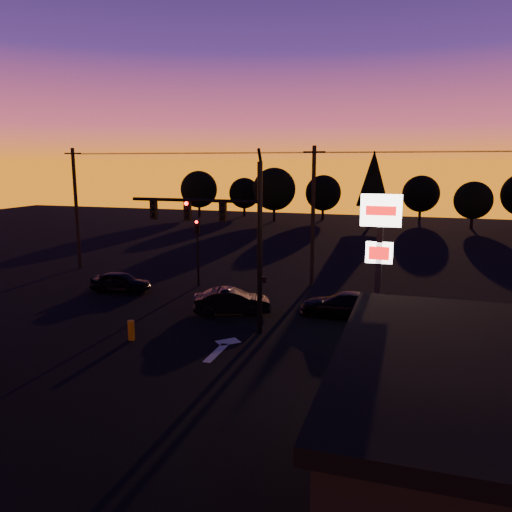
{
  "coord_description": "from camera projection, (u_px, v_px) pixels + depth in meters",
  "views": [
    {
      "loc": [
        8.14,
        -17.6,
        7.97
      ],
      "look_at": [
        1.0,
        5.0,
        3.5
      ],
      "focal_mm": 35.0,
      "sensor_mm": 36.0,
      "label": 1
    }
  ],
  "objects": [
    {
      "name": "tree_1",
      "position": [
        244.0,
        193.0,
        74.14
      ],
      "size": [
        4.54,
        4.54,
        5.71
      ],
      "color": "black",
      "rests_on": "ground"
    },
    {
      "name": "tree_2",
      "position": [
        274.0,
        189.0,
        67.51
      ],
      "size": [
        5.77,
        5.78,
        7.26
      ],
      "color": "black",
      "rests_on": "ground"
    },
    {
      "name": "car_mid",
      "position": [
        232.0,
        301.0,
        26.57
      ],
      "size": [
        4.31,
        2.82,
        1.34
      ],
      "primitive_type": "imported",
      "rotation": [
        0.0,
        0.0,
        1.95
      ],
      "color": "black",
      "rests_on": "ground"
    },
    {
      "name": "pylon_sign",
      "position": [
        380.0,
        244.0,
        18.8
      ],
      "size": [
        1.5,
        0.28,
        6.8
      ],
      "color": "black",
      "rests_on": "ground"
    },
    {
      "name": "utility_pole_0",
      "position": [
        76.0,
        208.0,
        37.38
      ],
      "size": [
        1.4,
        0.26,
        9.0
      ],
      "color": "black",
      "rests_on": "ground"
    },
    {
      "name": "suv_parked",
      "position": [
        508.0,
        426.0,
        14.02
      ],
      "size": [
        2.5,
        4.9,
        1.32
      ],
      "primitive_type": "imported",
      "rotation": [
        0.0,
        0.0,
        0.06
      ],
      "color": "black",
      "rests_on": "ground"
    },
    {
      "name": "tree_3",
      "position": [
        323.0,
        193.0,
        69.59
      ],
      "size": [
        4.95,
        4.95,
        6.22
      ],
      "color": "black",
      "rests_on": "ground"
    },
    {
      "name": "car_right",
      "position": [
        344.0,
        305.0,
        25.92
      ],
      "size": [
        4.74,
        2.26,
        1.33
      ],
      "primitive_type": "imported",
      "rotation": [
        0.0,
        0.0,
        -1.66
      ],
      "color": "black",
      "rests_on": "ground"
    },
    {
      "name": "utility_pole_1",
      "position": [
        313.0,
        216.0,
        32.05
      ],
      "size": [
        1.4,
        0.26,
        9.0
      ],
      "color": "black",
      "rests_on": "ground"
    },
    {
      "name": "bollard",
      "position": [
        131.0,
        330.0,
        22.63
      ],
      "size": [
        0.3,
        0.3,
        0.91
      ],
      "primitive_type": "cylinder",
      "color": "#C47E08",
      "rests_on": "ground"
    },
    {
      "name": "secondary_signal",
      "position": [
        198.0,
        243.0,
        32.09
      ],
      "size": [
        0.3,
        0.31,
        4.35
      ],
      "color": "black",
      "rests_on": "ground"
    },
    {
      "name": "traffic_signal_mast",
      "position": [
        227.0,
        228.0,
        23.23
      ],
      "size": [
        6.79,
        0.52,
        8.58
      ],
      "color": "black",
      "rests_on": "ground"
    },
    {
      "name": "tree_4",
      "position": [
        373.0,
        178.0,
        64.3
      ],
      "size": [
        4.18,
        4.18,
        9.5
      ],
      "color": "black",
      "rests_on": "ground"
    },
    {
      "name": "tree_5",
      "position": [
        421.0,
        194.0,
        67.62
      ],
      "size": [
        4.95,
        4.95,
        6.22
      ],
      "color": "black",
      "rests_on": "ground"
    },
    {
      "name": "tree_0",
      "position": [
        199.0,
        189.0,
        72.99
      ],
      "size": [
        5.36,
        5.36,
        6.74
      ],
      "color": "black",
      "rests_on": "ground"
    },
    {
      "name": "car_left",
      "position": [
        121.0,
        282.0,
        31.04
      ],
      "size": [
        3.84,
        1.85,
        1.26
      ],
      "primitive_type": "imported",
      "rotation": [
        0.0,
        0.0,
        1.67
      ],
      "color": "black",
      "rests_on": "ground"
    },
    {
      "name": "lane_arrow",
      "position": [
        222.0,
        347.0,
        21.79
      ],
      "size": [
        1.2,
        3.1,
        0.01
      ],
      "color": "beige",
      "rests_on": "ground"
    },
    {
      "name": "ground",
      "position": [
        196.0,
        360.0,
        20.38
      ],
      "size": [
        120.0,
        120.0,
        0.0
      ],
      "primitive_type": "plane",
      "color": "black",
      "rests_on": "ground"
    },
    {
      "name": "tree_6",
      "position": [
        473.0,
        200.0,
        60.27
      ],
      "size": [
        4.54,
        4.54,
        5.71
      ],
      "color": "black",
      "rests_on": "ground"
    },
    {
      "name": "power_wires",
      "position": [
        314.0,
        152.0,
        31.32
      ],
      "size": [
        36.0,
        1.22,
        0.07
      ],
      "color": "black",
      "rests_on": "ground"
    }
  ]
}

